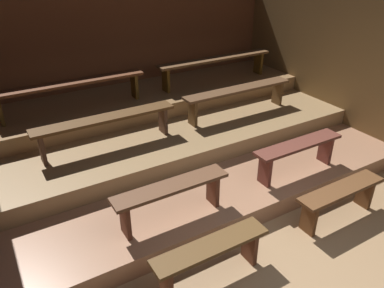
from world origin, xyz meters
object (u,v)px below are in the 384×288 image
(bench_floor_right, at_px, (340,196))
(bench_middle_left, at_px, (106,123))
(bench_floor_left, at_px, (211,253))
(bench_lower_left, at_px, (171,193))
(bench_upper_right, at_px, (215,62))
(bench_upper_left, at_px, (71,87))
(bench_middle_right, at_px, (238,93))
(bench_lower_right, at_px, (298,150))

(bench_floor_right, xyz_separation_m, bench_middle_left, (-2.03, 2.31, 0.52))
(bench_floor_left, relative_size, bench_lower_left, 0.92)
(bench_middle_left, relative_size, bench_upper_right, 0.87)
(bench_upper_left, bearing_deg, bench_floor_left, -83.53)
(bench_middle_right, distance_m, bench_upper_right, 0.99)
(bench_floor_left, xyz_separation_m, bench_middle_left, (-0.19, 2.31, 0.52))
(bench_lower_right, xyz_separation_m, bench_upper_left, (-2.23, 2.49, 0.52))
(bench_lower_right, height_order, bench_middle_right, bench_middle_right)
(bench_middle_right, xyz_separation_m, bench_upper_right, (0.18, 0.94, 0.25))
(bench_lower_left, distance_m, bench_middle_left, 1.58)
(bench_middle_right, bearing_deg, bench_lower_left, -142.97)
(bench_floor_left, distance_m, bench_middle_left, 2.38)
(bench_middle_right, height_order, bench_upper_right, bench_upper_right)
(bench_floor_right, height_order, bench_lower_left, bench_lower_left)
(bench_floor_left, relative_size, bench_middle_right, 0.63)
(bench_lower_left, relative_size, bench_middle_right, 0.68)
(bench_lower_left, relative_size, bench_middle_left, 0.68)
(bench_floor_left, height_order, bench_upper_left, bench_upper_left)
(bench_floor_left, distance_m, bench_lower_left, 0.80)
(bench_middle_left, bearing_deg, bench_lower_right, -37.03)
(bench_floor_left, bearing_deg, bench_lower_left, 91.57)
(bench_floor_left, distance_m, bench_floor_right, 1.84)
(bench_upper_right, bearing_deg, bench_floor_left, -124.27)
(bench_floor_right, bearing_deg, bench_lower_left, 157.81)
(bench_floor_right, xyz_separation_m, bench_lower_left, (-1.87, 0.76, 0.25))
(bench_middle_right, relative_size, bench_upper_right, 0.87)
(bench_floor_right, distance_m, bench_middle_right, 2.38)
(bench_lower_left, relative_size, bench_upper_left, 0.59)
(bench_lower_right, relative_size, bench_middle_right, 0.68)
(bench_floor_left, distance_m, bench_middle_right, 3.12)
(bench_lower_left, bearing_deg, bench_lower_right, 0.00)
(bench_middle_left, distance_m, bench_upper_left, 0.99)
(bench_lower_left, bearing_deg, bench_upper_right, 48.07)
(bench_lower_left, relative_size, bench_upper_right, 0.59)
(bench_floor_right, height_order, bench_middle_left, bench_middle_left)
(bench_floor_right, distance_m, bench_lower_right, 0.80)
(bench_floor_left, relative_size, bench_middle_left, 0.63)
(bench_upper_right, bearing_deg, bench_lower_right, -97.95)
(bench_upper_right, bearing_deg, bench_middle_right, -100.81)
(bench_middle_left, xyz_separation_m, bench_upper_right, (2.40, 0.94, 0.25))
(bench_lower_right, distance_m, bench_upper_right, 2.56)
(bench_middle_right, height_order, bench_upper_left, bench_upper_left)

